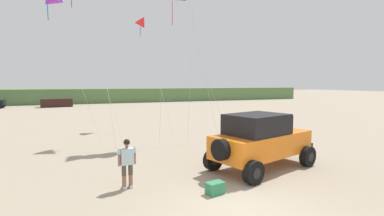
{
  "coord_description": "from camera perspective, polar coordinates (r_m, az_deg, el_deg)",
  "views": [
    {
      "loc": [
        -4.1,
        -6.58,
        3.5
      ],
      "look_at": [
        -0.09,
        3.9,
        2.5
      ],
      "focal_mm": 26.54,
      "sensor_mm": 36.0,
      "label": 1
    }
  ],
  "objects": [
    {
      "name": "distant_sedan",
      "position": [
        45.61,
        -25.56,
        0.94
      ],
      "size": [
        4.39,
        2.24,
        1.2
      ],
      "primitive_type": "cube",
      "rotation": [
        0.0,
        0.0,
        0.13
      ],
      "color": "black",
      "rests_on": "ground_plane"
    },
    {
      "name": "person_watching",
      "position": [
        9.74,
        -12.92,
        -10.32
      ],
      "size": [
        0.62,
        0.34,
        1.67
      ],
      "color": "#8C664C",
      "rests_on": "ground_plane"
    },
    {
      "name": "ground_plane",
      "position": [
        8.51,
        10.59,
        -19.31
      ],
      "size": [
        220.0,
        220.0,
        0.0
      ],
      "primitive_type": "plane",
      "color": "gray"
    },
    {
      "name": "dune_ridge",
      "position": [
        54.03,
        -22.91,
        2.28
      ],
      "size": [
        90.0,
        7.51,
        2.46
      ],
      "primitive_type": "cube",
      "color": "#567A47",
      "rests_on": "ground_plane"
    },
    {
      "name": "jeep",
      "position": [
        11.94,
        13.66,
        -6.17
      ],
      "size": [
        5.01,
        3.54,
        2.26
      ],
      "color": "orange",
      "rests_on": "ground_plane"
    },
    {
      "name": "cooler_box",
      "position": [
        9.33,
        4.68,
        -15.72
      ],
      "size": [
        0.62,
        0.47,
        0.38
      ],
      "primitive_type": "cube",
      "rotation": [
        0.0,
        0.0,
        0.21
      ],
      "color": "#2D7F51",
      "rests_on": "ground_plane"
    },
    {
      "name": "kite_black_sled",
      "position": [
        19.64,
        -26.63,
        18.85
      ],
      "size": [
        3.36,
        1.98,
        9.1
      ],
      "color": "purple",
      "rests_on": "ground_plane"
    },
    {
      "name": "kite_blue_swept",
      "position": [
        23.82,
        -10.01,
        16.24
      ],
      "size": [
        1.52,
        6.52,
        8.75
      ],
      "color": "red",
      "rests_on": "ground_plane"
    }
  ]
}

